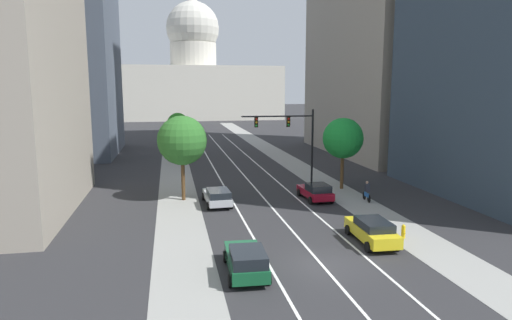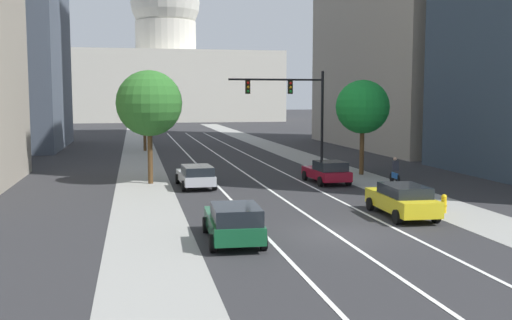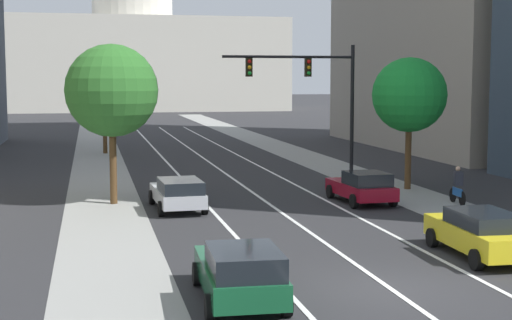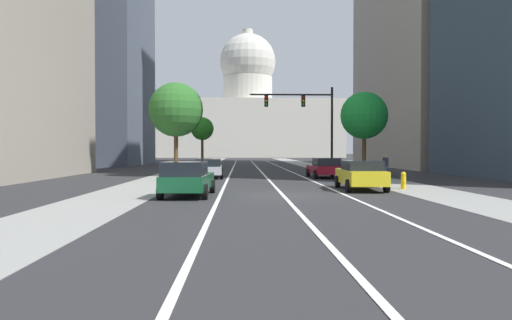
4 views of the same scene
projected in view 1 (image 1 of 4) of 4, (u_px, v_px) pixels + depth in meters
name	position (u px, v px, depth m)	size (l,w,h in m)	color
ground_plane	(227.00, 156.00, 62.88)	(400.00, 400.00, 0.00)	#2B2B2D
sidewalk_left	(175.00, 164.00, 56.67)	(3.40, 130.00, 0.01)	gray
sidewalk_right	(287.00, 160.00, 59.40)	(3.40, 130.00, 0.01)	gray
lane_stripe_left	(219.00, 177.00, 47.81)	(0.16, 90.00, 0.01)	white
lane_stripe_center	(245.00, 176.00, 48.34)	(0.16, 90.00, 0.01)	white
lane_stripe_right	(270.00, 176.00, 48.86)	(0.16, 90.00, 0.01)	white
office_tower_far_left	(57.00, 17.00, 61.62)	(15.12, 19.51, 38.09)	#4C5666
capitol_building	(194.00, 80.00, 138.95)	(52.20, 23.51, 36.64)	beige
car_crimson	(316.00, 191.00, 38.08)	(2.22, 4.42, 1.47)	maroon
car_green	(246.00, 260.00, 22.75)	(2.20, 4.68, 1.54)	#14512D
car_silver	(217.00, 196.00, 36.40)	(2.19, 4.79, 1.41)	#B2B5BA
car_yellow	(372.00, 230.00, 27.52)	(2.15, 4.79, 1.50)	yellow
traffic_signal_mast	(292.00, 132.00, 43.48)	(7.13, 0.39, 7.40)	black
fire_hydrant	(403.00, 231.00, 28.38)	(0.26, 0.35, 0.91)	yellow
cyclist	(367.00, 191.00, 37.67)	(0.38, 1.70, 1.72)	black
street_tree_mid_left	(178.00, 124.00, 60.71)	(2.86, 2.86, 6.13)	#51381E
street_tree_near_left	(182.00, 141.00, 37.43)	(4.14, 4.14, 7.18)	#51381E
street_tree_near_right	(343.00, 138.00, 41.76)	(3.79, 3.79, 6.71)	#51381E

